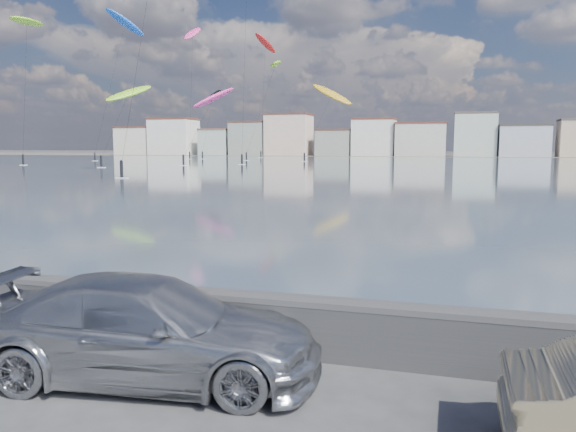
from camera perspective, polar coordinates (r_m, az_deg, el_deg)
The scene contains 15 objects.
ground at distance 8.00m, azimuth -15.95°, elevation -19.18°, with size 700.00×700.00×0.00m, color #333335.
bay_water at distance 97.67m, azimuth 13.94°, elevation 4.90°, with size 500.00×177.00×0.00m, color #384452.
far_shore_strip at distance 206.09m, azimuth 15.19°, elevation 5.95°, with size 500.00×60.00×0.00m, color #4C473D.
seawall at distance 10.00m, azimuth -7.72°, elevation -9.94°, with size 400.00×0.36×1.08m.
far_buildings at distance 192.06m, azimuth 15.56°, elevation 7.66°, with size 240.79×13.26×14.60m.
car_silver at distance 8.88m, azimuth -14.06°, elevation -11.09°, with size 2.14×5.26×1.53m, color #A2A4A9.
kitesurfer_2 at distance 175.77m, azimuth -2.31°, elevation 17.01°, with size 6.08×14.87×36.78m.
kitesurfer_4 at distance 159.26m, azimuth -7.64°, elevation 11.88°, with size 8.26×14.51×19.14m.
kitesurfer_7 at distance 135.90m, azimuth 4.48°, elevation 12.16°, with size 10.47×13.41×18.93m.
kitesurfer_10 at distance 149.27m, azimuth -16.24°, elevation 18.26°, with size 9.31×17.20×37.02m.
kitesurfer_12 at distance 115.91m, azimuth -7.61°, elevation 11.76°, with size 8.21×20.97×16.09m.
kitesurfer_14 at distance 160.75m, azimuth -9.68°, elevation 17.66°, with size 5.74×14.33×36.37m.
kitesurfer_16 at distance 101.72m, azimuth -15.90°, elevation 11.82°, with size 6.69×12.74×14.63m.
kitesurfer_17 at distance 142.76m, azimuth -1.30°, elevation 15.10°, with size 7.69×16.40×25.00m.
kitesurfer_20 at distance 120.81m, azimuth -25.00°, elevation 17.35°, with size 6.04×12.05×27.41m.
Camera 1 is at (3.91, -6.03, 3.51)m, focal length 35.00 mm.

